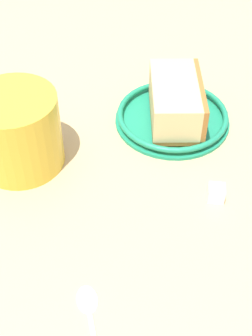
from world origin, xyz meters
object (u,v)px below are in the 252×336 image
Objects in this scene: tea_mug at (16,131)px; sugar_cube at (216,193)px; small_plate at (172,117)px; cake_slice at (176,101)px; teaspoon at (91,318)px.

sugar_cube is (-6.15, 22.11, -3.71)cm from tea_mug.
small_plate is at bearing -132.98° from sugar_cube.
tea_mug is 23.24cm from sugar_cube.
cake_slice is 13.92cm from sugar_cube.
sugar_cube is (9.53, 9.85, -2.46)cm from cake_slice.
tea_mug is at bearing -124.72° from teaspoon.
teaspoon is (12.68, 18.30, -4.25)cm from tea_mug.
cake_slice reaches higher than sugar_cube.
teaspoon is 5.53× the size of sugar_cube.
cake_slice is at bearing -167.98° from teaspoon.
tea_mug is at bearing -37.75° from small_plate.
cake_slice is at bearing 121.42° from small_plate.
tea_mug is 6.58× the size of sugar_cube.
cake_slice reaches higher than small_plate.
cake_slice reaches higher than teaspoon.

